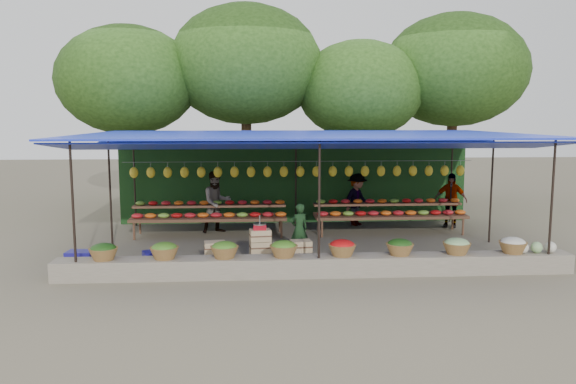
{
  "coord_description": "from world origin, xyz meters",
  "views": [
    {
      "loc": [
        -1.35,
        -13.87,
        3.23
      ],
      "look_at": [
        -0.42,
        0.2,
        1.34
      ],
      "focal_mm": 35.0,
      "sensor_mm": 36.0,
      "label": 1
    }
  ],
  "objects": [
    {
      "name": "customer_left",
      "position": [
        -2.32,
        1.73,
        0.86
      ],
      "size": [
        1.03,
        0.94,
        1.73
      ],
      "primitive_type": "imported",
      "rotation": [
        0.0,
        0.0,
        0.42
      ],
      "color": "slate",
      "rests_on": "ground"
    },
    {
      "name": "customer_right",
      "position": [
        4.5,
        2.08,
        0.8
      ],
      "size": [
        1.01,
        0.76,
        1.6
      ],
      "primitive_type": "imported",
      "rotation": [
        0.0,
        0.0,
        -0.45
      ],
      "color": "slate",
      "rests_on": "ground"
    },
    {
      "name": "blue_crate_front",
      "position": [
        -3.48,
        -1.64,
        0.15
      ],
      "size": [
        0.6,
        0.52,
        0.3
      ],
      "primitive_type": "cube",
      "rotation": [
        0.0,
        0.0,
        0.4
      ],
      "color": "navy",
      "rests_on": "ground"
    },
    {
      "name": "ground",
      "position": [
        0.0,
        0.0,
        0.0
      ],
      "size": [
        60.0,
        60.0,
        0.0
      ],
      "primitive_type": "plane",
      "color": "#69624D",
      "rests_on": "ground"
    },
    {
      "name": "netting_backdrop",
      "position": [
        0.0,
        3.15,
        1.25
      ],
      "size": [
        10.6,
        0.06,
        2.5
      ],
      "primitive_type": "cube",
      "color": "#204719",
      "rests_on": "ground"
    },
    {
      "name": "produce_baskets",
      "position": [
        -0.1,
        -2.75,
        0.56
      ],
      "size": [
        8.98,
        0.58,
        0.34
      ],
      "color": "brown",
      "rests_on": "stone_curb"
    },
    {
      "name": "stall_canopy",
      "position": [
        0.0,
        0.08,
        2.67
      ],
      "size": [
        10.8,
        6.6,
        2.82
      ],
      "color": "black",
      "rests_on": "ground"
    },
    {
      "name": "tree_row",
      "position": [
        0.5,
        6.09,
        4.7
      ],
      "size": [
        16.51,
        5.5,
        7.12
      ],
      "color": "#3E2416",
      "rests_on": "ground"
    },
    {
      "name": "vendor_seated",
      "position": [
        -0.23,
        -0.97,
        0.61
      ],
      "size": [
        0.52,
        0.43,
        1.22
      ],
      "primitive_type": "imported",
      "rotation": [
        0.0,
        0.0,
        3.51
      ],
      "color": "#193719",
      "rests_on": "ground"
    },
    {
      "name": "crate_counter",
      "position": [
        -1.19,
        -1.74,
        0.31
      ],
      "size": [
        2.39,
        0.39,
        0.77
      ],
      "color": "tan",
      "rests_on": "ground"
    },
    {
      "name": "blue_crate_back",
      "position": [
        -5.09,
        -1.68,
        0.17
      ],
      "size": [
        0.59,
        0.44,
        0.33
      ],
      "primitive_type": "cube",
      "rotation": [
        0.0,
        0.0,
        -0.09
      ],
      "color": "navy",
      "rests_on": "ground"
    },
    {
      "name": "customer_mid",
      "position": [
        1.81,
        2.53,
        0.78
      ],
      "size": [
        1.14,
        1.1,
        1.56
      ],
      "primitive_type": "imported",
      "rotation": [
        0.0,
        0.0,
        0.71
      ],
      "color": "slate",
      "rests_on": "ground"
    },
    {
      "name": "weighing_scale",
      "position": [
        -1.17,
        -1.74,
        0.85
      ],
      "size": [
        0.3,
        0.3,
        0.32
      ],
      "color": "#AF0E1C",
      "rests_on": "crate_counter"
    },
    {
      "name": "fruit_table_left",
      "position": [
        -2.49,
        1.35,
        0.61
      ],
      "size": [
        4.21,
        0.95,
        0.93
      ],
      "color": "#523621",
      "rests_on": "ground"
    },
    {
      "name": "fruit_table_right",
      "position": [
        2.51,
        1.35,
        0.61
      ],
      "size": [
        4.21,
        0.95,
        0.93
      ],
      "color": "#523621",
      "rests_on": "ground"
    },
    {
      "name": "stone_curb",
      "position": [
        0.0,
        -2.75,
        0.2
      ],
      "size": [
        10.6,
        0.55,
        0.4
      ],
      "primitive_type": "cube",
      "color": "#6C6457",
      "rests_on": "ground"
    }
  ]
}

